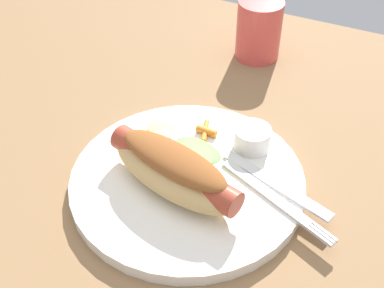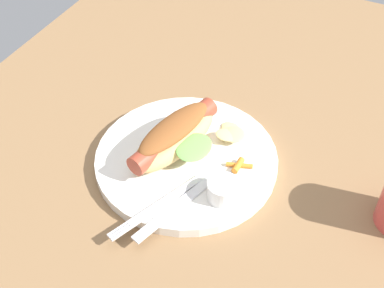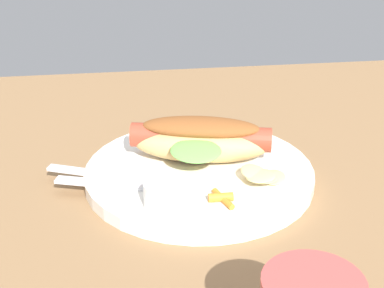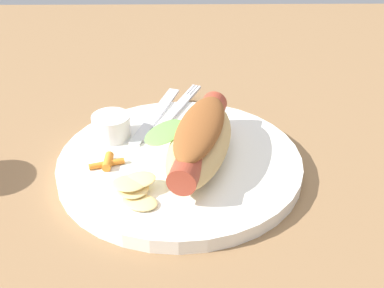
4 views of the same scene
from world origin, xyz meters
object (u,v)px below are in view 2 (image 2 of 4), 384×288
(plate, at_px, (186,159))
(knife, at_px, (175,208))
(sauce_ramekin, at_px, (223,190))
(fork, at_px, (159,205))
(carrot_garnish, at_px, (239,165))
(chips_pile, at_px, (232,133))
(hot_dog, at_px, (175,136))

(plate, bearing_deg, knife, -162.31)
(sauce_ramekin, distance_m, knife, 0.07)
(fork, bearing_deg, carrot_garnish, 171.56)
(sauce_ramekin, height_order, knife, sauce_ramekin)
(fork, bearing_deg, plate, -151.88)
(chips_pile, distance_m, carrot_garnish, 0.06)
(chips_pile, relative_size, carrot_garnish, 1.59)
(sauce_ramekin, bearing_deg, carrot_garnish, 1.79)
(carrot_garnish, bearing_deg, sauce_ramekin, -178.21)
(fork, bearing_deg, chips_pile, -169.05)
(hot_dog, distance_m, fork, 0.11)
(hot_dog, xyz_separation_m, chips_pile, (0.06, -0.07, -0.02))
(plate, height_order, fork, fork)
(knife, bearing_deg, plate, -144.66)
(sauce_ramekin, height_order, carrot_garnish, sauce_ramekin)
(sauce_ramekin, bearing_deg, chips_pile, 17.54)
(hot_dog, relative_size, chips_pile, 2.85)
(sauce_ramekin, relative_size, fork, 0.30)
(fork, distance_m, chips_pile, 0.17)
(plate, height_order, chips_pile, chips_pile)
(hot_dog, distance_m, chips_pile, 0.09)
(sauce_ramekin, height_order, fork, sauce_ramekin)
(fork, height_order, knife, same)
(plate, distance_m, hot_dog, 0.04)
(plate, bearing_deg, chips_pile, -34.04)
(hot_dog, distance_m, carrot_garnish, 0.10)
(plate, xyz_separation_m, sauce_ramekin, (-0.05, -0.08, 0.02))
(fork, distance_m, carrot_garnish, 0.13)
(chips_pile, bearing_deg, fork, 168.21)
(sauce_ramekin, height_order, chips_pile, sauce_ramekin)
(chips_pile, bearing_deg, plate, 145.96)
(plate, bearing_deg, carrot_garnish, -80.84)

